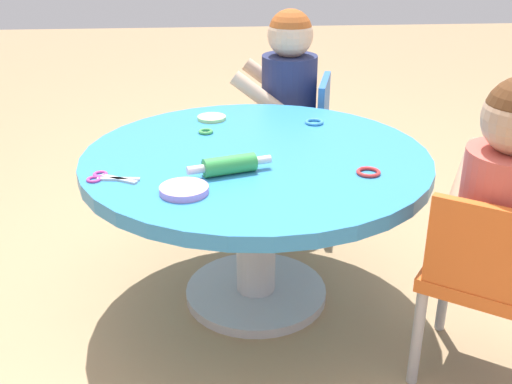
% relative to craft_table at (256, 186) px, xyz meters
% --- Properties ---
extents(ground_plane, '(10.00, 10.00, 0.00)m').
position_rel_craft_table_xyz_m(ground_plane, '(0.00, 0.00, -0.38)').
color(ground_plane, tan).
extents(craft_table, '(0.99, 0.99, 0.48)m').
position_rel_craft_table_xyz_m(craft_table, '(0.00, 0.00, 0.00)').
color(craft_table, silver).
rests_on(craft_table, ground).
extents(child_chair_left, '(0.42, 0.42, 0.54)m').
position_rel_craft_table_xyz_m(child_chair_left, '(-0.42, -0.53, -0.08)').
color(child_chair_left, '#B7B7BC').
rests_on(child_chair_left, ground).
extents(seated_child_left, '(0.44, 0.42, 0.51)m').
position_rel_craft_table_xyz_m(seated_child_left, '(-0.38, -0.56, 0.15)').
color(seated_child_left, '#3F4772').
rests_on(seated_child_left, ground).
extents(child_chair_right, '(0.37, 0.37, 0.54)m').
position_rel_craft_table_xyz_m(child_chair_right, '(0.64, -0.21, -0.08)').
color(child_chair_right, '#B7B7BC').
rests_on(child_chair_right, ground).
extents(seated_child_right, '(0.35, 0.40, 0.51)m').
position_rel_craft_table_xyz_m(seated_child_right, '(0.65, -0.17, 0.15)').
color(seated_child_right, '#3F4772').
rests_on(seated_child_right, ground).
extents(rolling_pin, '(0.09, 0.23, 0.05)m').
position_rel_craft_table_xyz_m(rolling_pin, '(-0.14, 0.08, 0.13)').
color(rolling_pin, green).
rests_on(rolling_pin, craft_table).
extents(craft_scissors, '(0.09, 0.14, 0.01)m').
position_rel_craft_table_xyz_m(craft_scissors, '(-0.15, 0.40, 0.10)').
color(craft_scissors, silver).
rests_on(craft_scissors, craft_table).
extents(playdough_blob_0, '(0.12, 0.12, 0.02)m').
position_rel_craft_table_xyz_m(playdough_blob_0, '(-0.26, 0.20, 0.11)').
color(playdough_blob_0, '#CC99E5').
rests_on(playdough_blob_0, craft_table).
extents(playdough_blob_1, '(0.09, 0.09, 0.01)m').
position_rel_craft_table_xyz_m(playdough_blob_1, '(0.33, 0.12, 0.11)').
color(playdough_blob_1, '#B2E58C').
rests_on(playdough_blob_1, craft_table).
extents(cookie_cutter_0, '(0.06, 0.06, 0.01)m').
position_rel_craft_table_xyz_m(cookie_cutter_0, '(0.26, -0.21, 0.11)').
color(cookie_cutter_0, '#3F99D8').
rests_on(cookie_cutter_0, craft_table).
extents(cookie_cutter_1, '(0.06, 0.06, 0.01)m').
position_rel_craft_table_xyz_m(cookie_cutter_1, '(-0.17, -0.28, 0.11)').
color(cookie_cutter_1, red).
rests_on(cookie_cutter_1, craft_table).
extents(cookie_cutter_2, '(0.05, 0.05, 0.01)m').
position_rel_craft_table_xyz_m(cookie_cutter_2, '(0.19, 0.14, 0.11)').
color(cookie_cutter_2, '#4CB259').
rests_on(cookie_cutter_2, craft_table).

